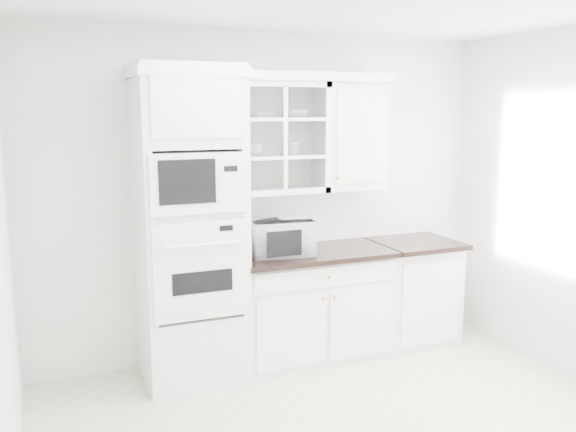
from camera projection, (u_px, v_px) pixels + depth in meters
name	position (u px, v px, depth m)	size (l,w,h in m)	color
room_shell	(339.00, 157.00, 3.89)	(4.00, 3.50, 2.70)	white
oven_column	(190.00, 227.00, 4.61)	(0.76, 0.68, 2.40)	white
base_cabinet_run	(312.00, 303.00, 5.15)	(1.32, 0.67, 0.92)	white
extra_base_cabinet	(412.00, 290.00, 5.52)	(0.72, 0.67, 0.92)	white
upper_cabinet_glass	(278.00, 138.00, 4.94)	(0.80, 0.33, 0.90)	white
upper_cabinet_solid	(351.00, 136.00, 5.19)	(0.55, 0.33, 0.90)	white
crown_molding	(266.00, 76.00, 4.79)	(2.14, 0.38, 0.07)	white
countertop_microwave	(281.00, 237.00, 4.90)	(0.49, 0.41, 0.29)	white
bowl_a	(260.00, 115.00, 4.84)	(0.21, 0.21, 0.05)	white
bowl_b	(296.00, 114.00, 4.97)	(0.21, 0.21, 0.07)	white
cup_a	(256.00, 150.00, 4.88)	(0.13, 0.13, 0.10)	white
cup_b	(293.00, 148.00, 5.02)	(0.11, 0.11, 0.11)	white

